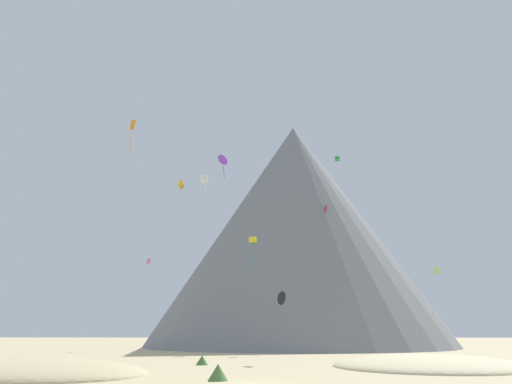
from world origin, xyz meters
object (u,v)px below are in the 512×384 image
(bush_ridge_crest, at_px, (453,368))
(kite_yellow_mid, at_px, (253,240))
(rock_massif, at_px, (296,234))
(kite_gold_high, at_px, (182,185))
(kite_indigo_mid, at_px, (258,262))
(kite_green_high, at_px, (337,159))
(kite_black_low, at_px, (283,298))
(kite_rainbow_mid, at_px, (149,261))
(bush_mid_center, at_px, (218,372))
(kite_white_high, at_px, (204,179))
(kite_red_mid, at_px, (324,210))
(kite_violet_mid, at_px, (222,161))
(kite_lime_low, at_px, (437,270))
(bush_near_right, at_px, (202,360))
(kite_orange_high, at_px, (132,130))

(bush_ridge_crest, xyz_separation_m, kite_yellow_mid, (-16.54, 35.69, 16.31))
(rock_massif, bearing_deg, kite_gold_high, -141.51)
(kite_indigo_mid, bearing_deg, rock_massif, 129.43)
(kite_green_high, xyz_separation_m, kite_black_low, (-11.67, -38.59, -28.96))
(bush_ridge_crest, bearing_deg, kite_rainbow_mid, 127.69)
(bush_ridge_crest, height_order, bush_mid_center, bush_mid_center)
(rock_massif, bearing_deg, kite_white_high, -132.31)
(bush_mid_center, bearing_deg, kite_rainbow_mid, 109.67)
(kite_rainbow_mid, bearing_deg, kite_red_mid, 86.44)
(bush_ridge_crest, xyz_separation_m, kite_rainbow_mid, (-35.56, 46.02, 14.60))
(kite_violet_mid, distance_m, kite_black_low, 21.05)
(bush_ridge_crest, distance_m, kite_green_high, 60.51)
(kite_black_low, height_order, kite_indigo_mid, kite_indigo_mid)
(kite_red_mid, bearing_deg, kite_gold_high, -96.32)
(kite_yellow_mid, distance_m, kite_lime_low, 27.47)
(kite_white_high, height_order, kite_indigo_mid, kite_white_high)
(kite_indigo_mid, bearing_deg, kite_green_high, 75.94)
(kite_gold_high, distance_m, kite_indigo_mid, 19.66)
(bush_ridge_crest, height_order, kite_green_high, kite_green_high)
(bush_ridge_crest, relative_size, bush_mid_center, 1.01)
(kite_green_high, xyz_separation_m, kite_indigo_mid, (-15.33, -1.73, -20.20))
(bush_near_right, height_order, rock_massif, rock_massif)
(kite_violet_mid, relative_size, kite_red_mid, 0.68)
(kite_black_low, bearing_deg, rock_massif, -41.15)
(kite_violet_mid, height_order, kite_orange_high, kite_orange_high)
(bush_near_right, relative_size, kite_red_mid, 0.25)
(bush_ridge_crest, height_order, kite_red_mid, kite_red_mid)
(bush_mid_center, xyz_separation_m, kite_lime_low, (26.95, 37.95, 10.85))
(kite_lime_low, bearing_deg, bush_ridge_crest, -66.76)
(kite_orange_high, xyz_separation_m, kite_white_high, (5.54, 25.31, 1.50))
(kite_orange_high, bearing_deg, kite_yellow_mid, -101.57)
(bush_near_right, xyz_separation_m, kite_rainbow_mid, (-15.64, 38.14, 14.50))
(bush_mid_center, distance_m, kite_gold_high, 58.93)
(bush_mid_center, height_order, kite_yellow_mid, kite_yellow_mid)
(kite_rainbow_mid, xyz_separation_m, kite_gold_high, (5.80, -2.15, 13.53))
(kite_rainbow_mid, distance_m, kite_white_high, 17.71)
(kite_orange_high, relative_size, kite_gold_high, 2.72)
(kite_orange_high, relative_size, kite_red_mid, 1.00)
(kite_yellow_mid, bearing_deg, kite_rainbow_mid, 87.59)
(kite_gold_high, distance_m, kite_lime_low, 45.10)
(kite_rainbow_mid, xyz_separation_m, kite_orange_high, (4.55, -29.18, 12.52))
(bush_ridge_crest, distance_m, kite_yellow_mid, 42.58)
(kite_orange_high, height_order, kite_lime_low, kite_orange_high)
(bush_ridge_crest, relative_size, kite_red_mid, 0.29)
(kite_white_high, xyz_separation_m, kite_yellow_mid, (8.93, -6.46, -12.32))
(kite_rainbow_mid, distance_m, kite_violet_mid, 32.38)
(kite_red_mid, bearing_deg, bush_mid_center, -26.99)
(kite_black_low, relative_size, kite_red_mid, 0.30)
(bush_ridge_crest, xyz_separation_m, kite_gold_high, (-29.77, 43.88, 28.13))
(kite_black_low, bearing_deg, kite_white_high, -14.00)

